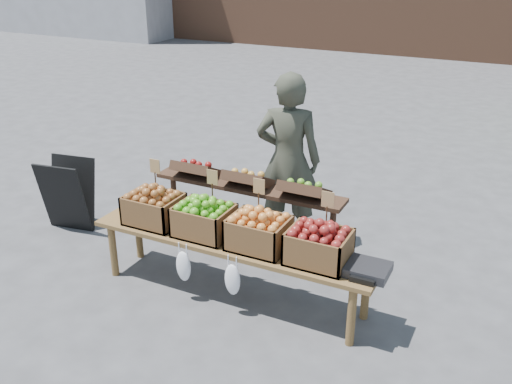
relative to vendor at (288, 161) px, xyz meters
The scene contains 10 objects.
ground 1.52m from the vendor, 66.75° to the right, with size 80.00×80.00×0.00m, color #48484A.
vendor is the anchor object (origin of this frame).
chalkboard_sign 2.52m from the vendor, 160.27° to the right, with size 0.55×0.30×0.83m, color black, non-canonical shape.
back_table 0.68m from the vendor, 113.36° to the right, with size 2.10×0.44×1.04m, color #372217, non-canonical shape.
display_bench 1.38m from the vendor, 90.78° to the right, with size 2.70×0.56×0.57m, color brown, non-canonical shape.
crate_golden_apples 1.50m from the vendor, 124.63° to the right, with size 0.50×0.40×0.28m, color #A1682B, non-canonical shape.
crate_russet_pears 1.27m from the vendor, 103.46° to the right, with size 0.50×0.40×0.28m, color #3A7E1E, non-canonical shape.
crate_red_apples 1.27m from the vendor, 78.03° to the right, with size 0.50×0.40×0.28m, color #B98B1F, non-canonical shape.
crate_green_apples 1.48m from the vendor, 56.45° to the right, with size 0.50×0.40×0.28m, color maroon, non-canonical shape.
weighing_scale 1.76m from the vendor, 44.66° to the right, with size 0.34×0.30×0.08m, color black.
Camera 1 is at (1.71, -4.04, 2.99)m, focal length 40.00 mm.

